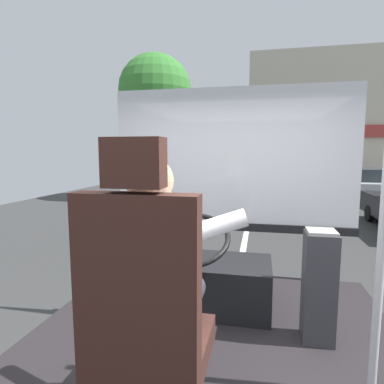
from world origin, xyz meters
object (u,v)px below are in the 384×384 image
at_px(driver_seat, 147,325).
at_px(steering_console, 203,281).
at_px(fare_box, 319,286).
at_px(bus_driver, 155,270).
at_px(parked_car_silver, 368,184).

distance_m(driver_seat, steering_console, 1.39).
distance_m(steering_console, fare_box, 0.92).
bearing_deg(bus_driver, driver_seat, -90.00).
distance_m(driver_seat, parked_car_silver, 13.49).
relative_size(bus_driver, parked_car_silver, 0.20).
bearing_deg(bus_driver, steering_console, 90.00).
height_order(steering_console, parked_car_silver, steering_console).
distance_m(bus_driver, parked_car_silver, 13.39).
bearing_deg(fare_box, parked_car_silver, 72.11).
bearing_deg(bus_driver, fare_box, 47.45).
distance_m(steering_console, parked_car_silver, 12.22).
height_order(driver_seat, fare_box, driver_seat).
relative_size(driver_seat, parked_car_silver, 0.33).
xyz_separation_m(fare_box, parked_car_silver, (3.75, 11.63, -0.35)).
distance_m(fare_box, parked_car_silver, 12.23).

